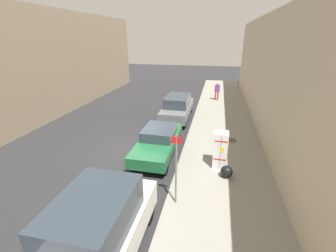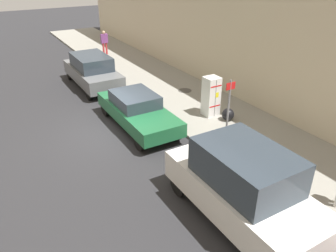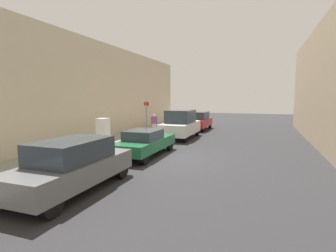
% 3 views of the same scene
% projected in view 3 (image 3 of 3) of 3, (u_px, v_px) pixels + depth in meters
% --- Properties ---
extents(ground_plane, '(80.00, 80.00, 0.00)m').
position_uv_depth(ground_plane, '(165.00, 158.00, 13.60)').
color(ground_plane, '#28282B').
extents(sidewalk_slab, '(4.30, 44.00, 0.12)m').
position_uv_depth(sidewalk_slab, '(91.00, 150.00, 15.15)').
color(sidewalk_slab, gray).
rests_on(sidewalk_slab, ground).
extents(building_facade_near, '(2.48, 39.60, 7.21)m').
position_uv_depth(building_facade_near, '(43.00, 89.00, 15.91)').
color(building_facade_near, beige).
rests_on(building_facade_near, ground).
extents(discarded_refrigerator, '(0.63, 0.62, 1.74)m').
position_uv_depth(discarded_refrigerator, '(103.00, 133.00, 15.81)').
color(discarded_refrigerator, white).
rests_on(discarded_refrigerator, sidewalk_slab).
extents(manhole_cover, '(0.70, 0.70, 0.02)m').
position_uv_depth(manhole_cover, '(58.00, 157.00, 13.26)').
color(manhole_cover, '#47443F').
rests_on(manhole_cover, sidewalk_slab).
extents(street_sign_post, '(0.36, 0.07, 2.76)m').
position_uv_depth(street_sign_post, '(146.00, 119.00, 17.93)').
color(street_sign_post, slate).
rests_on(street_sign_post, sidewalk_slab).
extents(trash_bag, '(0.53, 0.53, 0.53)m').
position_uv_depth(trash_bag, '(106.00, 140.00, 16.76)').
color(trash_bag, black).
rests_on(trash_bag, sidewalk_slab).
extents(pedestrian_walking_far, '(0.47, 0.22, 1.61)m').
position_uv_depth(pedestrian_walking_far, '(154.00, 122.00, 21.89)').
color(pedestrian_walking_far, beige).
rests_on(pedestrian_walking_far, sidewalk_slab).
extents(parked_suv_gray, '(1.89, 4.78, 1.74)m').
position_uv_depth(parked_suv_gray, '(72.00, 165.00, 8.67)').
color(parked_suv_gray, slate).
rests_on(parked_suv_gray, ground).
extents(parked_sedan_green, '(1.79, 4.73, 1.41)m').
position_uv_depth(parked_sedan_green, '(145.00, 142.00, 13.98)').
color(parked_sedan_green, '#1E6038').
rests_on(parked_sedan_green, ground).
extents(parked_van_white, '(2.02, 4.65, 2.16)m').
position_uv_depth(parked_van_white, '(181.00, 124.00, 19.94)').
color(parked_van_white, silver).
rests_on(parked_van_white, ground).
extents(parked_suv_red, '(1.95, 4.53, 1.74)m').
position_uv_depth(parked_suv_red, '(198.00, 120.00, 25.29)').
color(parked_suv_red, red).
rests_on(parked_suv_red, ground).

